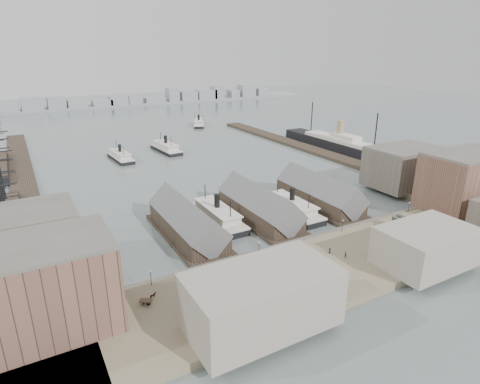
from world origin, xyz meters
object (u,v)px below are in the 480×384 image
horse_cart_left (151,297)px  horse_cart_center (302,256)px  horse_cart_right (382,255)px  tram (408,227)px  ferry_docked_west (217,215)px  ocean_steamer (339,144)px

horse_cart_left → horse_cart_center: bearing=-59.2°
horse_cart_left → horse_cart_right: (60.11, -11.33, 0.03)m
horse_cart_left → tram: bearing=-60.4°
horse_cart_center → horse_cart_right: (19.11, -9.95, 0.03)m
ferry_docked_west → horse_cart_left: bearing=-133.8°
horse_cart_center → horse_cart_right: bearing=-122.6°
ferry_docked_west → horse_cart_center: ferry_docked_west is taller
horse_cart_right → horse_cart_center: bearing=52.5°
horse_cart_center → horse_cart_left: bearing=83.0°
horse_cart_left → horse_cart_center: (41.00, -1.37, 0.00)m
ocean_steamer → horse_cart_right: ocean_steamer is taller
horse_cart_right → ocean_steamer: bearing=-47.7°
tram → horse_cart_center: 37.91m
ferry_docked_west → horse_cart_center: 37.46m
tram → horse_cart_right: size_ratio=2.33×
tram → horse_cart_center: bearing=179.1°
ferry_docked_west → ocean_steamer: ocean_steamer is taller
ocean_steamer → horse_cart_right: bearing=-127.6°
ocean_steamer → horse_cart_left: size_ratio=19.01×
ferry_docked_west → horse_cart_right: ferry_docked_west is taller
horse_cart_left → horse_cart_right: 61.16m
ferry_docked_west → tram: (44.74, -39.74, 1.56)m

